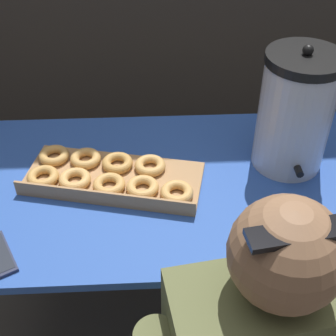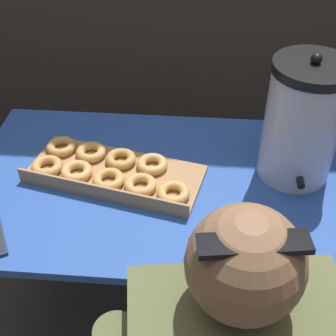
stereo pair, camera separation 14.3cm
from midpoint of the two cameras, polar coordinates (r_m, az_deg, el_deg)
name	(u,v)px [view 2 (the right image)]	position (r m, az deg, el deg)	size (l,w,h in m)	color
ground_plane	(186,314)	(2.03, 4.28, -17.40)	(12.00, 12.00, 0.00)	#4C473F
folding_table	(191,194)	(1.51, 5.52, -3.34)	(1.42, 0.75, 0.72)	#2D56B2
donut_box	(110,171)	(1.49, -4.31, -0.50)	(0.59, 0.35, 0.05)	tan
coffee_urn	(302,122)	(1.48, 18.80, 5.28)	(0.23, 0.26, 0.41)	silver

